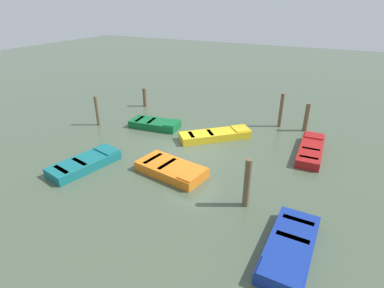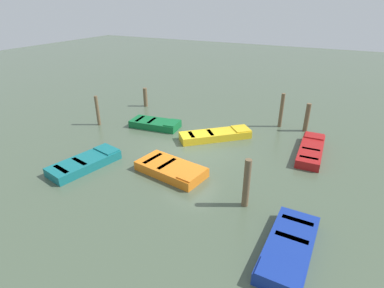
{
  "view_description": "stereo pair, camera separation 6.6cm",
  "coord_description": "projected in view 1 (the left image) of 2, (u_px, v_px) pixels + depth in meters",
  "views": [
    {
      "loc": [
        -6.09,
        12.19,
        6.89
      ],
      "look_at": [
        0.0,
        0.0,
        0.35
      ],
      "focal_mm": 28.4,
      "sensor_mm": 36.0,
      "label": 1
    },
    {
      "loc": [
        -6.15,
        12.16,
        6.89
      ],
      "look_at": [
        0.0,
        0.0,
        0.35
      ],
      "focal_mm": 28.4,
      "sensor_mm": 36.0,
      "label": 2
    }
  ],
  "objects": [
    {
      "name": "mooring_piling_near_left",
      "position": [
        97.0,
        111.0,
        17.95
      ],
      "size": [
        0.19,
        0.19,
        1.79
      ],
      "primitive_type": "cylinder",
      "color": "brown",
      "rests_on": "ground_plane"
    },
    {
      "name": "rowboat_green",
      "position": [
        155.0,
        124.0,
        17.91
      ],
      "size": [
        3.0,
        1.56,
        0.46
      ],
      "rotation": [
        0.0,
        0.0,
        3.25
      ],
      "color": "#0F602D",
      "rests_on": "ground_plane"
    },
    {
      "name": "mooring_piling_far_right",
      "position": [
        247.0,
        183.0,
        10.8
      ],
      "size": [
        0.25,
        0.25,
        1.91
      ],
      "primitive_type": "cylinder",
      "color": "brown",
      "rests_on": "ground_plane"
    },
    {
      "name": "rowboat_red",
      "position": [
        311.0,
        150.0,
        14.85
      ],
      "size": [
        1.15,
        3.54,
        0.46
      ],
      "rotation": [
        0.0,
        0.0,
        4.74
      ],
      "color": "maroon",
      "rests_on": "ground_plane"
    },
    {
      "name": "ground_plane",
      "position": [
        192.0,
        150.0,
        15.26
      ],
      "size": [
        80.0,
        80.0,
        0.0
      ],
      "primitive_type": "plane",
      "color": "#475642"
    },
    {
      "name": "rowboat_yellow",
      "position": [
        216.0,
        135.0,
        16.46
      ],
      "size": [
        3.57,
        3.37,
        0.46
      ],
      "rotation": [
        0.0,
        0.0,
        3.87
      ],
      "color": "gold",
      "rests_on": "ground_plane"
    },
    {
      "name": "rowboat_orange",
      "position": [
        172.0,
        169.0,
        13.16
      ],
      "size": [
        3.23,
        1.97,
        0.46
      ],
      "rotation": [
        0.0,
        0.0,
        2.97
      ],
      "color": "orange",
      "rests_on": "ground_plane"
    },
    {
      "name": "mooring_piling_near_right",
      "position": [
        281.0,
        110.0,
        17.7
      ],
      "size": [
        0.21,
        0.21,
        2.02
      ],
      "primitive_type": "cylinder",
      "color": "brown",
      "rests_on": "ground_plane"
    },
    {
      "name": "rowboat_teal",
      "position": [
        85.0,
        163.0,
        13.65
      ],
      "size": [
        1.91,
        3.36,
        0.46
      ],
      "rotation": [
        0.0,
        0.0,
        4.5
      ],
      "color": "#14666B",
      "rests_on": "ground_plane"
    },
    {
      "name": "mooring_piling_far_left",
      "position": [
        307.0,
        117.0,
        17.19
      ],
      "size": [
        0.26,
        0.26,
        1.64
      ],
      "primitive_type": "cylinder",
      "color": "brown",
      "rests_on": "ground_plane"
    },
    {
      "name": "mooring_piling_center",
      "position": [
        145.0,
        97.0,
        21.25
      ],
      "size": [
        0.28,
        0.28,
        1.3
      ],
      "primitive_type": "cylinder",
      "color": "brown",
      "rests_on": "ground_plane"
    },
    {
      "name": "rowboat_blue",
      "position": [
        290.0,
        248.0,
        9.0
      ],
      "size": [
        1.36,
        3.29,
        0.46
      ],
      "rotation": [
        0.0,
        0.0,
        1.54
      ],
      "color": "navy",
      "rests_on": "ground_plane"
    }
  ]
}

